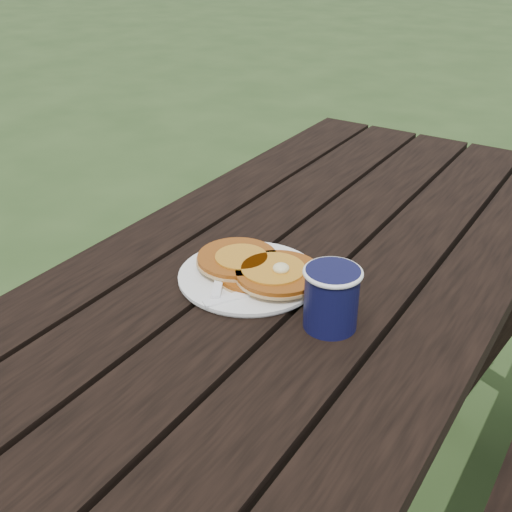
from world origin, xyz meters
The scene contains 6 objects.
picnic_table centered at (0.00, 0.00, 0.37)m, with size 1.36×1.80×0.75m.
plate centered at (-0.04, -0.06, 0.76)m, with size 0.25×0.25×0.01m, color white.
pancake_stack centered at (-0.03, -0.05, 0.77)m, with size 0.24×0.15×0.04m.
knife centered at (0.00, -0.11, 0.76)m, with size 0.02×0.18×0.01m, color white.
fork centered at (-0.07, -0.12, 0.77)m, with size 0.03×0.16×0.01m, color white, non-canonical shape.
coffee_cup centered at (0.15, -0.11, 0.81)m, with size 0.09×0.09×0.10m.
Camera 1 is at (0.50, -0.89, 1.35)m, focal length 45.00 mm.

